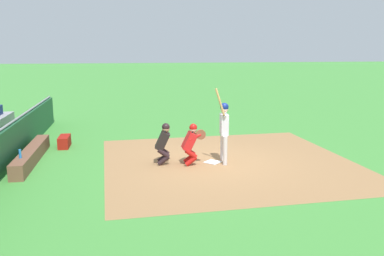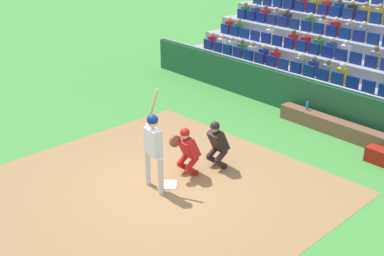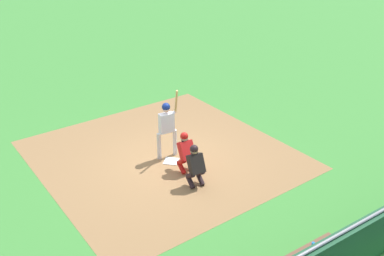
{
  "view_description": "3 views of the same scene",
  "coord_description": "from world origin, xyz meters",
  "px_view_note": "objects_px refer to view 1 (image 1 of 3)",
  "views": [
    {
      "loc": [
        12.04,
        -2.63,
        3.53
      ],
      "look_at": [
        -0.05,
        -0.64,
        1.1
      ],
      "focal_mm": 38.51,
      "sensor_mm": 36.0,
      "label": 1
    },
    {
      "loc": [
        -8.18,
        6.4,
        5.88
      ],
      "look_at": [
        0.31,
        -1.04,
        1.08
      ],
      "focal_mm": 46.89,
      "sensor_mm": 36.0,
      "label": 2
    },
    {
      "loc": [
        -5.97,
        -10.17,
        7.03
      ],
      "look_at": [
        0.53,
        -0.39,
        1.19
      ],
      "focal_mm": 40.7,
      "sensor_mm": 36.0,
      "label": 3
    }
  ],
  "objects_px": {
    "home_plate_marker": "(213,162)",
    "catcher_crouching": "(191,142)",
    "batter_at_plate": "(224,125)",
    "equipment_duffel_bag": "(64,142)",
    "home_plate_umpire": "(164,142)",
    "dugout_bench": "(32,155)",
    "water_bottle_on_bench": "(20,154)"
  },
  "relations": [
    {
      "from": "home_plate_umpire",
      "to": "equipment_duffel_bag",
      "type": "distance_m",
      "value": 4.3
    },
    {
      "from": "catcher_crouching",
      "to": "dugout_bench",
      "type": "xyz_separation_m",
      "value": [
        -1.09,
        -4.85,
        -0.49
      ]
    },
    {
      "from": "home_plate_marker",
      "to": "equipment_duffel_bag",
      "type": "distance_m",
      "value": 5.57
    },
    {
      "from": "dugout_bench",
      "to": "equipment_duffel_bag",
      "type": "relative_size",
      "value": 4.3
    },
    {
      "from": "home_plate_marker",
      "to": "equipment_duffel_bag",
      "type": "height_order",
      "value": "equipment_duffel_bag"
    },
    {
      "from": "catcher_crouching",
      "to": "water_bottle_on_bench",
      "type": "height_order",
      "value": "catcher_crouching"
    },
    {
      "from": "dugout_bench",
      "to": "water_bottle_on_bench",
      "type": "xyz_separation_m",
      "value": [
        1.19,
        -0.04,
        0.35
      ]
    },
    {
      "from": "home_plate_marker",
      "to": "batter_at_plate",
      "type": "xyz_separation_m",
      "value": [
        0.07,
        0.32,
        1.16
      ]
    },
    {
      "from": "catcher_crouching",
      "to": "dugout_bench",
      "type": "bearing_deg",
      "value": -102.7
    },
    {
      "from": "batter_at_plate",
      "to": "equipment_duffel_bag",
      "type": "bearing_deg",
      "value": -119.33
    },
    {
      "from": "batter_at_plate",
      "to": "water_bottle_on_bench",
      "type": "height_order",
      "value": "batter_at_plate"
    },
    {
      "from": "water_bottle_on_bench",
      "to": "home_plate_marker",
      "type": "bearing_deg",
      "value": 92.02
    },
    {
      "from": "home_plate_marker",
      "to": "dugout_bench",
      "type": "distance_m",
      "value": 5.64
    },
    {
      "from": "batter_at_plate",
      "to": "equipment_duffel_bag",
      "type": "distance_m",
      "value": 5.97
    },
    {
      "from": "water_bottle_on_bench",
      "to": "home_plate_umpire",
      "type": "bearing_deg",
      "value": 94.2
    },
    {
      "from": "batter_at_plate",
      "to": "water_bottle_on_bench",
      "type": "relative_size",
      "value": 9.09
    },
    {
      "from": "home_plate_marker",
      "to": "batter_at_plate",
      "type": "distance_m",
      "value": 1.2
    },
    {
      "from": "batter_at_plate",
      "to": "dugout_bench",
      "type": "relative_size",
      "value": 0.58
    },
    {
      "from": "batter_at_plate",
      "to": "home_plate_umpire",
      "type": "distance_m",
      "value": 1.9
    },
    {
      "from": "home_plate_marker",
      "to": "catcher_crouching",
      "type": "distance_m",
      "value": 0.99
    },
    {
      "from": "equipment_duffel_bag",
      "to": "home_plate_umpire",
      "type": "bearing_deg",
      "value": 50.74
    },
    {
      "from": "batter_at_plate",
      "to": "equipment_duffel_bag",
      "type": "xyz_separation_m",
      "value": [
        -2.88,
        -5.13,
        -0.97
      ]
    },
    {
      "from": "water_bottle_on_bench",
      "to": "equipment_duffel_bag",
      "type": "xyz_separation_m",
      "value": [
        -3.01,
        0.78,
        -0.37
      ]
    },
    {
      "from": "water_bottle_on_bench",
      "to": "equipment_duffel_bag",
      "type": "relative_size",
      "value": 0.28
    },
    {
      "from": "batter_at_plate",
      "to": "water_bottle_on_bench",
      "type": "distance_m",
      "value": 5.94
    },
    {
      "from": "batter_at_plate",
      "to": "equipment_duffel_bag",
      "type": "height_order",
      "value": "batter_at_plate"
    },
    {
      "from": "home_plate_umpire",
      "to": "water_bottle_on_bench",
      "type": "height_order",
      "value": "home_plate_umpire"
    },
    {
      "from": "equipment_duffel_bag",
      "to": "home_plate_marker",
      "type": "bearing_deg",
      "value": 59.82
    },
    {
      "from": "equipment_duffel_bag",
      "to": "catcher_crouching",
      "type": "bearing_deg",
      "value": 54.83
    },
    {
      "from": "catcher_crouching",
      "to": "batter_at_plate",
      "type": "bearing_deg",
      "value": 91.86
    },
    {
      "from": "catcher_crouching",
      "to": "home_plate_umpire",
      "type": "height_order",
      "value": "home_plate_umpire"
    },
    {
      "from": "dugout_bench",
      "to": "water_bottle_on_bench",
      "type": "height_order",
      "value": "water_bottle_on_bench"
    }
  ]
}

